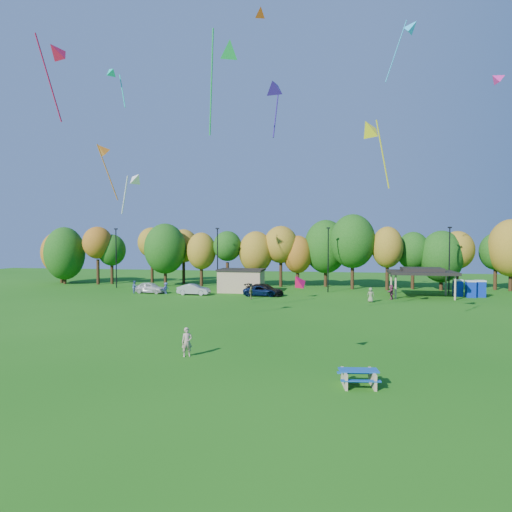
% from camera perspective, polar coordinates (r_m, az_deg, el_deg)
% --- Properties ---
extents(ground, '(160.00, 160.00, 0.00)m').
position_cam_1_polar(ground, '(25.81, 1.97, -14.66)').
color(ground, '#19600F').
rests_on(ground, ground).
extents(tree_line, '(93.57, 10.55, 11.15)m').
position_cam_1_polar(tree_line, '(70.13, 6.65, 0.86)').
color(tree_line, black).
rests_on(tree_line, ground).
extents(lamp_posts, '(64.50, 0.25, 9.09)m').
position_cam_1_polar(lamp_posts, '(64.51, 9.01, -0.16)').
color(lamp_posts, black).
rests_on(lamp_posts, ground).
extents(utility_building, '(6.30, 4.30, 3.25)m').
position_cam_1_polar(utility_building, '(64.18, -1.85, -3.07)').
color(utility_building, tan).
rests_on(utility_building, ground).
extents(pavilion, '(8.20, 6.20, 3.77)m').
position_cam_1_polar(pavilion, '(62.45, 20.01, -1.88)').
color(pavilion, tan).
rests_on(pavilion, ground).
extents(porta_potties, '(3.75, 2.18, 2.18)m').
position_cam_1_polar(porta_potties, '(64.93, 25.13, -3.69)').
color(porta_potties, '#0C2CA8').
rests_on(porta_potties, ground).
extents(picnic_table, '(2.17, 1.88, 0.85)m').
position_cam_1_polar(picnic_table, '(24.42, 12.68, -14.48)').
color(picnic_table, tan).
rests_on(picnic_table, ground).
extents(kite_flyer, '(0.80, 0.70, 1.85)m').
position_cam_1_polar(kite_flyer, '(29.71, -8.62, -10.59)').
color(kite_flyer, tan).
rests_on(kite_flyer, ground).
extents(car_a, '(4.68, 2.37, 1.53)m').
position_cam_1_polar(car_a, '(64.58, -13.10, -3.87)').
color(car_a, silver).
rests_on(car_a, ground).
extents(car_b, '(4.38, 1.60, 1.43)m').
position_cam_1_polar(car_b, '(61.58, -7.79, -4.17)').
color(car_b, '#A9AAAF').
rests_on(car_b, ground).
extents(car_c, '(4.85, 2.36, 1.33)m').
position_cam_1_polar(car_c, '(59.79, 0.69, -4.39)').
color(car_c, '#0B1C42').
rests_on(car_c, ground).
extents(car_d, '(5.65, 3.57, 1.52)m').
position_cam_1_polar(car_d, '(60.27, 1.07, -4.24)').
color(car_d, black).
rests_on(car_d, ground).
extents(far_person_0, '(0.57, 0.98, 1.57)m').
position_cam_1_polar(far_person_0, '(56.79, -0.63, -4.61)').
color(far_person_0, olive).
rests_on(far_person_0, ground).
extents(far_person_2, '(0.98, 1.15, 1.54)m').
position_cam_1_polar(far_person_2, '(63.30, -11.19, -3.97)').
color(far_person_2, '#46559A').
rests_on(far_person_2, ground).
extents(far_person_3, '(0.97, 1.04, 1.72)m').
position_cam_1_polar(far_person_3, '(65.06, -14.93, -3.76)').
color(far_person_3, '#4C68A8').
rests_on(far_person_3, ground).
extents(far_person_4, '(1.14, 1.78, 1.84)m').
position_cam_1_polar(far_person_4, '(58.78, 16.56, -4.34)').
color(far_person_4, '#853755').
rests_on(far_person_4, ground).
extents(far_person_5, '(0.98, 0.78, 1.75)m').
position_cam_1_polar(far_person_5, '(55.54, 14.14, -4.74)').
color(far_person_5, '#727E56').
rests_on(far_person_5, ground).
extents(kite_0, '(1.81, 3.79, 6.43)m').
position_cam_1_polar(kite_0, '(40.27, -23.74, 22.38)').
color(kite_0, red).
extents(kite_1, '(2.71, 2.60, 5.36)m').
position_cam_1_polar(kite_1, '(43.92, -18.70, 12.44)').
color(kite_1, orange).
extents(kite_2, '(2.03, 1.71, 3.45)m').
position_cam_1_polar(kite_2, '(36.87, -14.76, 9.34)').
color(kite_2, white).
extents(kite_3, '(1.84, 2.14, 1.83)m').
position_cam_1_polar(kite_3, '(60.34, 0.53, 28.23)').
color(kite_3, '#C54A15').
extents(kite_5, '(2.67, 3.14, 5.59)m').
position_cam_1_polar(kite_5, '(36.47, 13.97, 15.24)').
color(kite_5, yellow).
extents(kite_6, '(3.75, 2.22, 6.45)m').
position_cam_1_polar(kite_6, '(53.49, 18.90, 25.48)').
color(kite_6, '#28BBFF').
extents(kite_7, '(1.64, 1.38, 1.49)m').
position_cam_1_polar(kite_7, '(49.41, 28.22, 19.02)').
color(kite_7, '#E92690').
extents(kite_12, '(1.42, 1.44, 1.15)m').
position_cam_1_polar(kite_12, '(26.93, 5.31, -3.11)').
color(kite_12, '#CA0B45').
extents(kite_13, '(2.35, 4.30, 7.42)m').
position_cam_1_polar(kite_13, '(36.67, -3.44, 24.39)').
color(kite_13, green).
extents(kite_14, '(1.70, 2.96, 4.66)m').
position_cam_1_polar(kite_14, '(37.25, 2.49, 20.25)').
color(kite_14, navy).
extents(kite_15, '(2.43, 2.23, 4.46)m').
position_cam_1_polar(kite_15, '(53.49, -17.68, 21.06)').
color(kite_15, '#0DD0B1').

